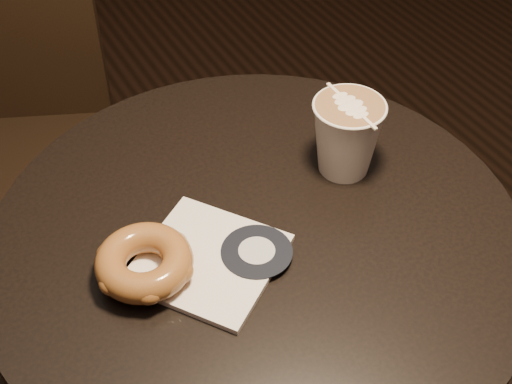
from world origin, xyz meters
The scene contains 5 objects.
cafe_table centered at (0.00, 0.00, 0.55)m, with size 0.70×0.70×0.75m.
chair centered at (-0.16, 0.76, 0.51)m, with size 0.47×0.47×0.91m.
pastry_bag centered at (-0.08, -0.02, 0.75)m, with size 0.16×0.16×0.01m, color white.
doughnut centered at (-0.16, 0.00, 0.78)m, with size 0.12×0.12×0.04m, color brown.
latte_cup centered at (0.16, 0.05, 0.81)m, with size 0.10×0.10×0.11m, color silver, non-canonical shape.
Camera 1 is at (-0.30, -0.55, 1.43)m, focal length 50.00 mm.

